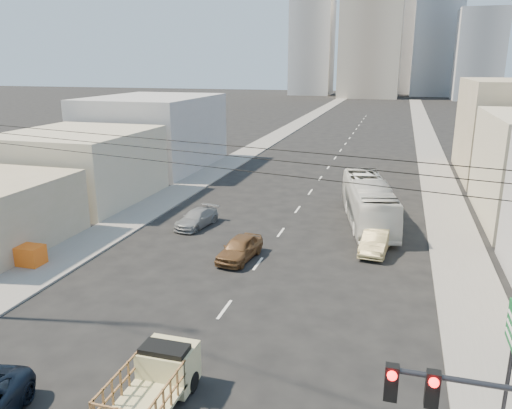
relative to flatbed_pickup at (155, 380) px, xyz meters
The scene contains 18 objects.
sidewalk_left 70.47m from the flatbed_pickup, 99.69° to the left, with size 3.50×180.00×0.12m, color slate.
sidewalk_right 70.43m from the flatbed_pickup, 80.48° to the left, with size 3.50×180.00×0.12m, color slate.
lane_dashes 52.47m from the flatbed_pickup, 90.12° to the left, with size 0.15×104.00×0.01m.
flatbed_pickup is the anchor object (origin of this frame).
city_bus 24.12m from the flatbed_pickup, 76.47° to the left, with size 2.76×11.79×3.28m, color silver.
sedan_brown 13.94m from the flatbed_pickup, 95.66° to the left, with size 1.69×4.20×1.43m, color brown.
sedan_tan 18.64m from the flatbed_pickup, 69.43° to the left, with size 1.53×4.40×1.45m, color tan.
sedan_grey 20.10m from the flatbed_pickup, 108.50° to the left, with size 1.73×4.26×1.24m, color gray.
green_sign 11.41m from the flatbed_pickup, ahead, with size 0.18×1.60×5.00m.
overhead_wires 7.93m from the flatbed_pickup, 96.31° to the left, with size 23.01×5.02×0.72m.
crate_stack 16.14m from the flatbed_pickup, 144.30° to the left, with size 1.80×1.20×1.14m.
bldg_left_mid 30.31m from the flatbed_pickup, 129.16° to the left, with size 11.00×12.00×6.00m, color #B2AA8F.
bldg_left_far 43.26m from the flatbed_pickup, 117.01° to the left, with size 12.00×16.00×8.00m, color #99999C.
high_rise_tower 171.95m from the flatbed_pickup, 91.39° to the left, with size 20.00×20.00×60.00m, color tan.
midrise_ne 186.29m from the flatbed_pickup, 84.46° to the left, with size 16.00×16.00×40.00m, color gray.
midrise_nw 182.04m from the flatbed_pickup, 98.28° to the left, with size 15.00×15.00×34.00m, color gray.
midrise_back 200.64m from the flatbed_pickup, 88.31° to the left, with size 18.00×18.00×44.00m, color #99999C.
midrise_east 167.65m from the flatbed_pickup, 79.70° to the left, with size 14.00×14.00×28.00m, color gray.
Camera 1 is at (7.57, -12.77, 11.62)m, focal length 35.00 mm.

